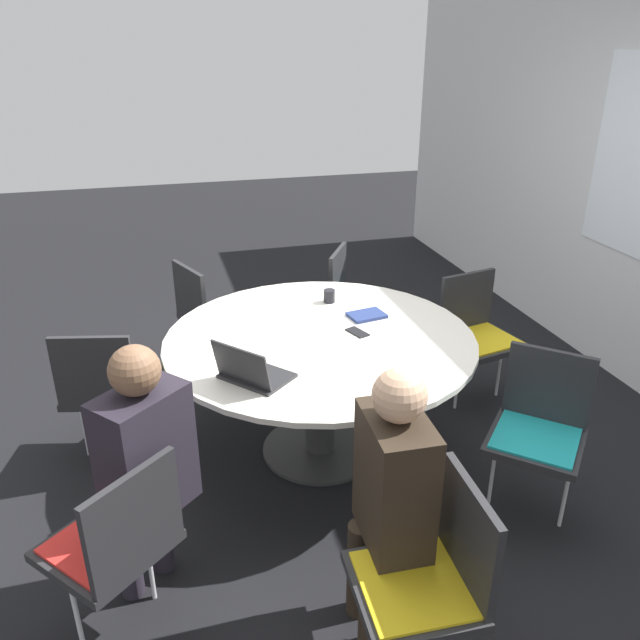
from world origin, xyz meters
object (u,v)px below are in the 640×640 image
chair_2 (540,423)px  person_0 (144,457)px  laptop (251,372)px  spiral_notebook (367,315)px  chair_4 (354,296)px  coffee_cup (329,296)px  chair_1 (431,571)px  chair_5 (208,310)px  person_1 (390,488)px  chair_6 (104,383)px  cell_phone (357,332)px  chair_3 (477,328)px  chair_0 (117,538)px

chair_2 → person_0: 1.89m
laptop → spiral_notebook: 0.98m
chair_4 → coffee_cup: chair_4 is taller
chair_1 → chair_5: size_ratio=1.00×
chair_2 → person_1: 1.12m
chair_6 → cell_phone: size_ratio=5.59×
chair_6 → person_0: bearing=-64.5°
chair_3 → coffee_cup: size_ratio=10.69×
chair_2 → laptop: 1.45m
chair_4 → chair_6: bearing=-33.1°
coffee_cup → person_0: bearing=-42.1°
spiral_notebook → coffee_cup: 0.32m
chair_5 → chair_3: bearing=43.0°
chair_1 → chair_0: bearing=69.3°
cell_phone → laptop: bearing=-60.5°
spiral_notebook → cell_phone: 0.23m
laptop → cell_phone: laptop is taller
cell_phone → person_1: bearing=-13.0°
person_0 → cell_phone: bearing=-6.6°
chair_2 → cell_phone: bearing=-3.9°
chair_1 → cell_phone: (-1.49, 0.22, 0.24)m
chair_6 → cell_phone: 1.43m
chair_1 → person_1: 0.32m
person_1 → coffee_cup: person_1 is taller
person_1 → chair_6: bearing=39.7°
chair_0 → chair_3: same height
chair_0 → cell_phone: size_ratio=5.59×
chair_4 → person_0: 2.42m
person_1 → spiral_notebook: (-1.44, 0.41, 0.05)m
chair_1 → chair_4: 2.62m
chair_1 → chair_6: same height
chair_1 → coffee_cup: bearing=-2.9°
chair_0 → cell_phone: 1.67m
person_0 → cell_phone: 1.42m
chair_4 → chair_5: (-0.02, -1.07, 0.00)m
chair_3 → chair_5: bearing=-36.6°
spiral_notebook → chair_5: bearing=-136.4°
chair_1 → laptop: size_ratio=2.12×
person_0 → person_1: 1.00m
person_1 → spiral_notebook: 1.50m
chair_5 → laptop: bearing=-19.7°
chair_4 → chair_5: bearing=-60.2°
chair_3 → chair_4: size_ratio=1.00×
chair_3 → laptop: 1.78m
person_1 → chair_0: bearing=80.1°
chair_6 → chair_0: bearing=-72.4°
coffee_cup → chair_3: bearing=81.1°
spiral_notebook → laptop: bearing=-54.0°
person_0 → chair_3: bearing=-12.9°
person_0 → laptop: bearing=-1.3°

